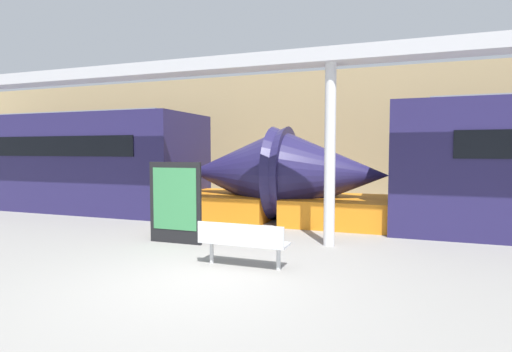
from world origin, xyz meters
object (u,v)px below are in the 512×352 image
object	(u,v)px
bench_near	(242,240)
poster_board	(175,202)
train_right	(62,164)
trash_bin	(162,218)
support_column_near	(330,156)

from	to	relation	value
bench_near	poster_board	distance (m)	2.34
train_right	trash_bin	size ratio (longest dim) A/B	17.26
trash_bin	bench_near	bearing A→B (deg)	-30.32
bench_near	trash_bin	bearing A→B (deg)	150.75
poster_board	support_column_near	size ratio (longest dim) A/B	0.46
train_right	bench_near	bearing A→B (deg)	-28.73
bench_near	poster_board	bearing A→B (deg)	150.28
train_right	bench_near	xyz separation A→B (m)	(8.54, -4.68, -1.03)
trash_bin	support_column_near	size ratio (longest dim) A/B	0.25
poster_board	support_column_near	xyz separation A→B (m)	(3.11, 0.86, 0.98)
trash_bin	support_column_near	world-z (taller)	support_column_near
train_right	poster_board	world-z (taller)	train_right
train_right	bench_near	size ratio (longest dim) A/B	10.44
bench_near	support_column_near	size ratio (longest dim) A/B	0.41
bench_near	support_column_near	world-z (taller)	support_column_near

